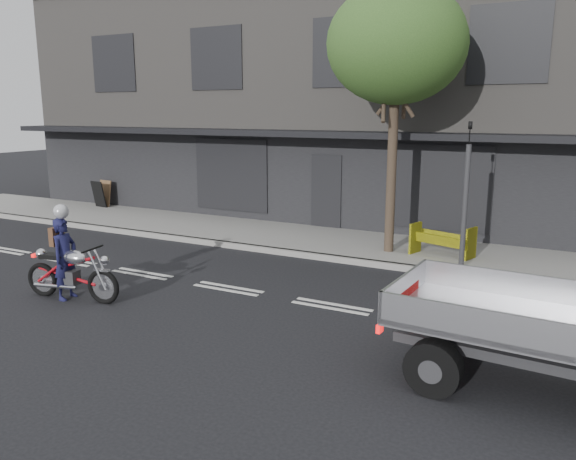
{
  "coord_description": "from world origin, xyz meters",
  "views": [
    {
      "loc": [
        6.44,
        -9.57,
        3.73
      ],
      "look_at": [
        1.18,
        0.5,
        1.31
      ],
      "focal_mm": 35.0,
      "sensor_mm": 36.0,
      "label": 1
    }
  ],
  "objects_px": {
    "street_tree": "(396,45)",
    "construction_barrier": "(441,242)",
    "traffic_light_pole": "(465,205)",
    "rider": "(65,259)",
    "sandwich_board": "(99,194)",
    "motorcycle": "(71,272)"
  },
  "relations": [
    {
      "from": "motorcycle",
      "to": "rider",
      "type": "height_order",
      "value": "rider"
    },
    {
      "from": "traffic_light_pole",
      "to": "motorcycle",
      "type": "xyz_separation_m",
      "value": [
        -6.59,
        -5.37,
        -1.07
      ]
    },
    {
      "from": "traffic_light_pole",
      "to": "construction_barrier",
      "type": "relative_size",
      "value": 2.38
    },
    {
      "from": "traffic_light_pole",
      "to": "rider",
      "type": "relative_size",
      "value": 2.12
    },
    {
      "from": "street_tree",
      "to": "rider",
      "type": "height_order",
      "value": "street_tree"
    },
    {
      "from": "rider",
      "to": "sandwich_board",
      "type": "bearing_deg",
      "value": 33.65
    },
    {
      "from": "street_tree",
      "to": "sandwich_board",
      "type": "relative_size",
      "value": 6.82
    },
    {
      "from": "street_tree",
      "to": "sandwich_board",
      "type": "xyz_separation_m",
      "value": [
        -11.77,
        1.46,
        -4.63
      ]
    },
    {
      "from": "construction_barrier",
      "to": "sandwich_board",
      "type": "distance_m",
      "value": 13.2
    },
    {
      "from": "street_tree",
      "to": "motorcycle",
      "type": "distance_m",
      "value": 9.05
    },
    {
      "from": "traffic_light_pole",
      "to": "rider",
      "type": "xyz_separation_m",
      "value": [
        -6.74,
        -5.37,
        -0.82
      ]
    },
    {
      "from": "traffic_light_pole",
      "to": "sandwich_board",
      "type": "xyz_separation_m",
      "value": [
        -13.77,
        2.31,
        -1.01
      ]
    },
    {
      "from": "motorcycle",
      "to": "rider",
      "type": "distance_m",
      "value": 0.29
    },
    {
      "from": "traffic_light_pole",
      "to": "construction_barrier",
      "type": "xyz_separation_m",
      "value": [
        -0.66,
        0.76,
        -1.09
      ]
    },
    {
      "from": "traffic_light_pole",
      "to": "construction_barrier",
      "type": "bearing_deg",
      "value": 130.99
    },
    {
      "from": "rider",
      "to": "construction_barrier",
      "type": "height_order",
      "value": "rider"
    },
    {
      "from": "street_tree",
      "to": "motorcycle",
      "type": "bearing_deg",
      "value": -126.42
    },
    {
      "from": "sandwich_board",
      "to": "street_tree",
      "type": "bearing_deg",
      "value": 0.82
    },
    {
      "from": "construction_barrier",
      "to": "motorcycle",
      "type": "bearing_deg",
      "value": -134.06
    },
    {
      "from": "traffic_light_pole",
      "to": "rider",
      "type": "bearing_deg",
      "value": -141.44
    },
    {
      "from": "motorcycle",
      "to": "sandwich_board",
      "type": "distance_m",
      "value": 10.51
    },
    {
      "from": "street_tree",
      "to": "construction_barrier",
      "type": "height_order",
      "value": "street_tree"
    }
  ]
}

